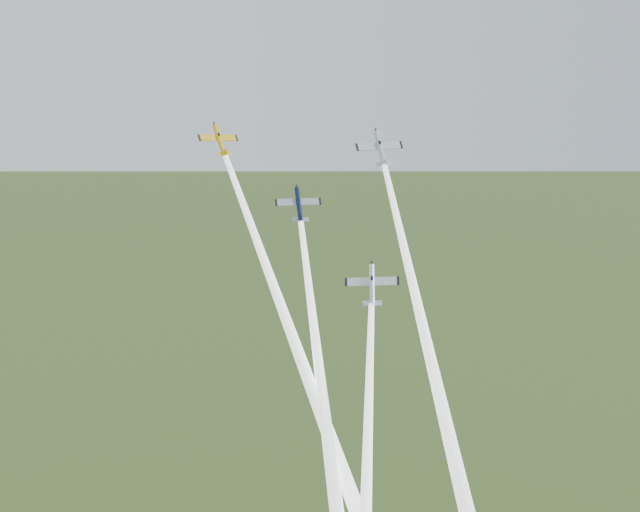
{
  "coord_description": "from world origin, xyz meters",
  "views": [
    {
      "loc": [
        -31.02,
        -128.0,
        120.95
      ],
      "look_at": [
        0.0,
        -6.0,
        92.0
      ],
      "focal_mm": 45.0,
      "sensor_mm": 36.0,
      "label": 1
    }
  ],
  "objects_px": {
    "plane_yellow": "(219,140)",
    "plane_silver_low": "(372,285)",
    "plane_silver_right": "(380,148)",
    "plane_navy": "(299,204)"
  },
  "relations": [
    {
      "from": "plane_yellow",
      "to": "plane_silver_right",
      "type": "relative_size",
      "value": 0.89
    },
    {
      "from": "plane_yellow",
      "to": "plane_silver_right",
      "type": "height_order",
      "value": "plane_yellow"
    },
    {
      "from": "plane_navy",
      "to": "plane_yellow",
      "type": "bearing_deg",
      "value": 155.21
    },
    {
      "from": "plane_yellow",
      "to": "plane_silver_low",
      "type": "relative_size",
      "value": 0.87
    },
    {
      "from": "plane_yellow",
      "to": "plane_navy",
      "type": "xyz_separation_m",
      "value": [
        12.16,
        -6.2,
        -10.46
      ]
    },
    {
      "from": "plane_yellow",
      "to": "plane_navy",
      "type": "height_order",
      "value": "plane_yellow"
    },
    {
      "from": "plane_navy",
      "to": "plane_silver_right",
      "type": "bearing_deg",
      "value": 2.6
    },
    {
      "from": "plane_yellow",
      "to": "plane_silver_low",
      "type": "distance_m",
      "value": 35.8
    },
    {
      "from": "plane_silver_right",
      "to": "plane_yellow",
      "type": "bearing_deg",
      "value": 163.22
    },
    {
      "from": "plane_silver_low",
      "to": "plane_navy",
      "type": "bearing_deg",
      "value": 141.74
    }
  ]
}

